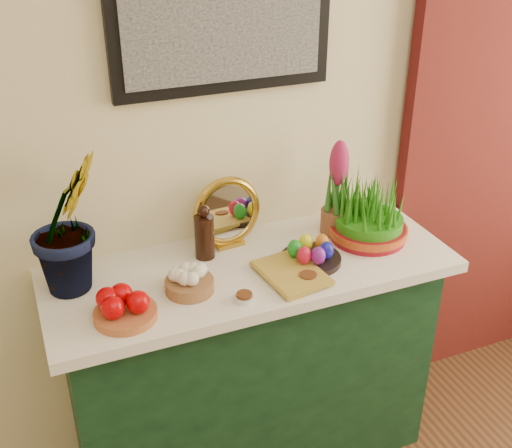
{
  "coord_description": "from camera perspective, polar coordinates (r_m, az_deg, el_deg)",
  "views": [
    {
      "loc": [
        -0.61,
        0.27,
        2.05
      ],
      "look_at": [
        0.08,
        1.95,
        1.07
      ],
      "focal_mm": 45.0,
      "sensor_mm": 36.0,
      "label": 1
    }
  ],
  "objects": [
    {
      "name": "spice_dish_left",
      "position": [
        2.01,
        -1.05,
        -6.53
      ],
      "size": [
        0.06,
        0.06,
        0.03
      ],
      "color": "silver",
      "rests_on": "tablecloth"
    },
    {
      "name": "egg_plate",
      "position": [
        2.2,
        4.94,
        -2.67
      ],
      "size": [
        0.27,
        0.27,
        0.09
      ],
      "color": "black",
      "rests_on": "tablecloth"
    },
    {
      "name": "vinegar_cruet",
      "position": [
        2.2,
        -4.61,
        -0.93
      ],
      "size": [
        0.07,
        0.07,
        0.2
      ],
      "color": "black",
      "rests_on": "tablecloth"
    },
    {
      "name": "tablecloth",
      "position": [
        2.21,
        -0.49,
        -4.0
      ],
      "size": [
        1.4,
        0.55,
        0.04
      ],
      "primitive_type": "cube",
      "color": "silver",
      "rests_on": "sideboard"
    },
    {
      "name": "garlic_basket",
      "position": [
        2.05,
        -5.95,
        -5.09
      ],
      "size": [
        0.21,
        0.21,
        0.09
      ],
      "color": "#98643D",
      "rests_on": "tablecloth"
    },
    {
      "name": "book",
      "position": [
        2.08,
        1.03,
        -5.02
      ],
      "size": [
        0.19,
        0.26,
        0.03
      ],
      "primitive_type": "imported",
      "rotation": [
        0.0,
        0.0,
        0.12
      ],
      "color": "#B39334",
      "rests_on": "tablecloth"
    },
    {
      "name": "sideboard",
      "position": [
        2.47,
        -0.45,
        -12.75
      ],
      "size": [
        1.3,
        0.45,
        0.85
      ],
      "primitive_type": "cube",
      "color": "#163E20",
      "rests_on": "ground"
    },
    {
      "name": "mirror",
      "position": [
        2.26,
        -2.58,
        0.99
      ],
      "size": [
        0.26,
        0.09,
        0.26
      ],
      "color": "#B89030",
      "rests_on": "tablecloth"
    },
    {
      "name": "hyacinth_green",
      "position": [
        2.02,
        -16.63,
        1.89
      ],
      "size": [
        0.39,
        0.37,
        0.6
      ],
      "primitive_type": "imported",
      "rotation": [
        0.0,
        0.0,
        0.52
      ],
      "color": "#28651C",
      "rests_on": "tablecloth"
    },
    {
      "name": "hyacinth_pink",
      "position": [
        2.34,
        7.23,
        2.81
      ],
      "size": [
        0.11,
        0.11,
        0.36
      ],
      "color": "brown",
      "rests_on": "tablecloth"
    },
    {
      "name": "apple_bowl",
      "position": [
        1.96,
        -11.6,
        -7.22
      ],
      "size": [
        0.24,
        0.24,
        0.1
      ],
      "color": "#AE5B2F",
      "rests_on": "tablecloth"
    },
    {
      "name": "wheatgrass_sabzeh",
      "position": [
        2.34,
        10.06,
        0.94
      ],
      "size": [
        0.28,
        0.28,
        0.23
      ],
      "color": "maroon",
      "rests_on": "tablecloth"
    },
    {
      "name": "spice_dish_right",
      "position": [
        2.11,
        4.66,
        -4.81
      ],
      "size": [
        0.07,
        0.07,
        0.03
      ],
      "color": "silver",
      "rests_on": "tablecloth"
    }
  ]
}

